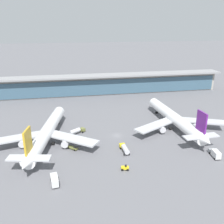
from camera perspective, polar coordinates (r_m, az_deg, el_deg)
ground_plane at (r=120.29m, az=1.11°, el=-5.45°), size 1200.00×1200.00×0.00m
airliner_left_stand at (r=114.43m, az=-14.91°, el=-4.63°), size 47.58×62.70×16.80m
airliner_centre_stand at (r=130.45m, az=14.30°, el=-1.49°), size 48.48×63.09×16.80m
service_truck_near_nose_yellow at (r=105.19m, az=2.94°, el=-8.37°), size 2.82×8.69×2.95m
service_truck_under_wing_olive at (r=108.78m, az=-8.91°, el=-8.13°), size 5.77×5.76×2.70m
service_truck_mid_apron_grey at (r=109.70m, az=22.65°, el=-8.78°), size 3.19×7.53×3.10m
service_truck_by_tail_olive at (r=122.35m, az=-8.16°, el=-4.33°), size 8.30×6.84×2.95m
service_truck_on_taxiway_yellow at (r=93.99m, az=3.01°, el=-12.71°), size 3.14×2.24×2.05m
service_truck_at_far_stand_white at (r=88.43m, az=-13.10°, el=-14.96°), size 3.21×7.53×3.10m
terminal_building at (r=187.29m, az=-3.57°, el=6.39°), size 193.49×12.80×15.20m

